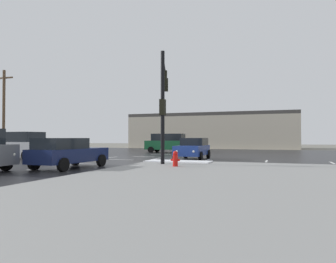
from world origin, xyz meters
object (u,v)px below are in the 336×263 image
object	(u,v)px
suv_green	(168,143)
suv_silver	(20,145)
fire_hydrant	(175,159)
sedan_blue	(193,148)
utility_pole_far	(4,110)
traffic_signal_mast	(164,92)
sedan_navy	(68,152)

from	to	relation	value
suv_green	suv_silver	xyz separation A→B (m)	(-7.20, -13.35, 0.00)
fire_hydrant	sedan_blue	size ratio (longest dim) A/B	0.17
sedan_blue	utility_pole_far	world-z (taller)	utility_pole_far
sedan_blue	fire_hydrant	bearing A→B (deg)	5.40
traffic_signal_mast	fire_hydrant	bearing A→B (deg)	-167.11
traffic_signal_mast	sedan_navy	size ratio (longest dim) A/B	1.39
sedan_blue	suv_silver	world-z (taller)	suv_silver
fire_hydrant	sedan_blue	distance (m)	7.25
sedan_blue	sedan_navy	bearing A→B (deg)	-28.31
fire_hydrant	suv_silver	size ratio (longest dim) A/B	0.16
sedan_blue	utility_pole_far	bearing A→B (deg)	-98.16
traffic_signal_mast	sedan_blue	size ratio (longest dim) A/B	1.39
traffic_signal_mast	sedan_navy	bearing A→B (deg)	122.83
traffic_signal_mast	sedan_blue	bearing A→B (deg)	-27.02
fire_hydrant	sedan_navy	bearing A→B (deg)	-161.66
traffic_signal_mast	sedan_blue	world-z (taller)	traffic_signal_mast
sedan_blue	suv_green	bearing A→B (deg)	-153.15
sedan_navy	suv_silver	distance (m)	9.66
suv_green	utility_pole_far	bearing A→B (deg)	24.06
sedan_navy	fire_hydrant	bearing A→B (deg)	-68.42
sedan_blue	utility_pole_far	xyz separation A→B (m)	(-20.52, 2.04, 3.62)
sedan_blue	sedan_navy	xyz separation A→B (m)	(-4.33, -8.94, 0.00)
traffic_signal_mast	suv_silver	world-z (taller)	traffic_signal_mast
sedan_navy	suv_silver	bearing A→B (deg)	61.43
suv_green	fire_hydrant	bearing A→B (deg)	108.68
fire_hydrant	sedan_blue	xyz separation A→B (m)	(-0.99, 7.17, 0.32)
traffic_signal_mast	sedan_navy	world-z (taller)	traffic_signal_mast
sedan_blue	suv_green	xyz separation A→B (m)	(-5.34, 9.51, 0.24)
fire_hydrant	utility_pole_far	world-z (taller)	utility_pole_far
fire_hydrant	sedan_navy	world-z (taller)	sedan_navy
fire_hydrant	sedan_navy	xyz separation A→B (m)	(-5.32, -1.76, 0.32)
traffic_signal_mast	utility_pole_far	size ratio (longest dim) A/B	0.75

